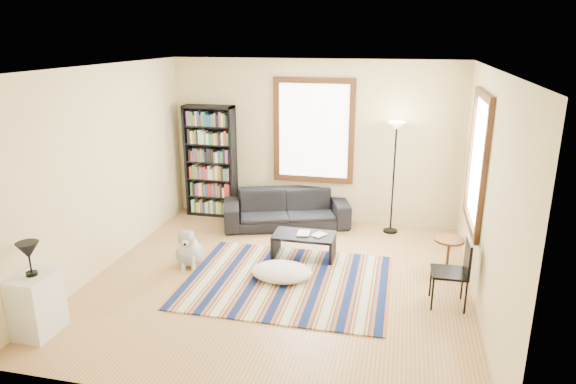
% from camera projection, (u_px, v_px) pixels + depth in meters
% --- Properties ---
extents(floor, '(5.00, 5.00, 0.10)m').
position_uv_depth(floor, '(280.00, 284.00, 6.94)').
color(floor, tan).
rests_on(floor, ground).
extents(ceiling, '(5.00, 5.00, 0.10)m').
position_uv_depth(ceiling, '(279.00, 63.00, 6.09)').
color(ceiling, white).
rests_on(ceiling, floor).
extents(wall_back, '(5.00, 0.10, 2.80)m').
position_uv_depth(wall_back, '(314.00, 142.00, 8.89)').
color(wall_back, beige).
rests_on(wall_back, floor).
extents(wall_front, '(5.00, 0.10, 2.80)m').
position_uv_depth(wall_front, '(204.00, 265.00, 4.14)').
color(wall_front, beige).
rests_on(wall_front, floor).
extents(wall_left, '(0.10, 5.00, 2.80)m').
position_uv_depth(wall_left, '(99.00, 170.00, 7.05)').
color(wall_left, beige).
rests_on(wall_left, floor).
extents(wall_right, '(0.10, 5.00, 2.80)m').
position_uv_depth(wall_right, '(492.00, 194.00, 5.97)').
color(wall_right, beige).
rests_on(wall_right, floor).
extents(window_back, '(1.20, 0.06, 1.60)m').
position_uv_depth(window_back, '(314.00, 131.00, 8.76)').
color(window_back, white).
rests_on(window_back, wall_back).
extents(window_right, '(0.06, 1.20, 1.60)m').
position_uv_depth(window_right, '(478.00, 161.00, 6.68)').
color(window_right, white).
rests_on(window_right, wall_right).
extents(rug, '(2.70, 2.16, 0.02)m').
position_uv_depth(rug, '(287.00, 281.00, 6.89)').
color(rug, '#0E1C46').
rests_on(rug, floor).
extents(sofa, '(1.46, 2.27, 0.62)m').
position_uv_depth(sofa, '(286.00, 209.00, 8.83)').
color(sofa, black).
rests_on(sofa, floor).
extents(bookshelf, '(0.90, 0.30, 2.00)m').
position_uv_depth(bookshelf, '(211.00, 161.00, 9.18)').
color(bookshelf, black).
rests_on(bookshelf, floor).
extents(coffee_table, '(0.99, 0.70, 0.36)m').
position_uv_depth(coffee_table, '(304.00, 246.00, 7.61)').
color(coffee_table, black).
rests_on(coffee_table, floor).
extents(book_a, '(0.25, 0.19, 0.02)m').
position_uv_depth(book_a, '(297.00, 233.00, 7.57)').
color(book_a, beige).
rests_on(book_a, coffee_table).
extents(book_b, '(0.25, 0.27, 0.02)m').
position_uv_depth(book_b, '(315.00, 233.00, 7.57)').
color(book_b, beige).
rests_on(book_b, coffee_table).
extents(floor_cushion, '(0.98, 0.84, 0.21)m').
position_uv_depth(floor_cushion, '(282.00, 272.00, 6.94)').
color(floor_cushion, beige).
rests_on(floor_cushion, floor).
extents(floor_lamp, '(0.38, 0.38, 1.86)m').
position_uv_depth(floor_lamp, '(393.00, 178.00, 8.36)').
color(floor_lamp, black).
rests_on(floor_lamp, floor).
extents(side_table, '(0.50, 0.50, 0.54)m').
position_uv_depth(side_table, '(448.00, 257.00, 7.00)').
color(side_table, '#432410').
rests_on(side_table, floor).
extents(folding_chair, '(0.43, 0.41, 0.86)m').
position_uv_depth(folding_chair, '(449.00, 273.00, 6.18)').
color(folding_chair, black).
rests_on(folding_chair, floor).
extents(white_cabinet, '(0.39, 0.51, 0.70)m').
position_uv_depth(white_cabinet, '(37.00, 304.00, 5.62)').
color(white_cabinet, silver).
rests_on(white_cabinet, floor).
extents(table_lamp, '(0.31, 0.31, 0.38)m').
position_uv_depth(table_lamp, '(29.00, 259.00, 5.46)').
color(table_lamp, black).
rests_on(table_lamp, white_cabinet).
extents(dog, '(0.58, 0.70, 0.60)m').
position_uv_depth(dog, '(189.00, 245.00, 7.30)').
color(dog, '#B2B2B2').
rests_on(dog, floor).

